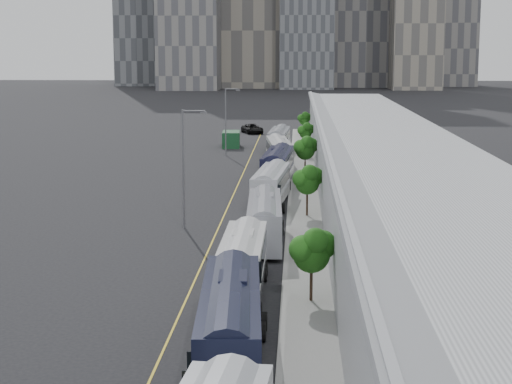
# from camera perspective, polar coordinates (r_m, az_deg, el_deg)

# --- Properties ---
(sidewalk) EXTENTS (10.00, 170.00, 0.12)m
(sidewalk) POSITION_cam_1_polar(r_m,az_deg,el_deg) (72.23, 6.01, -1.99)
(sidewalk) COLOR gray
(sidewalk) RESTS_ON ground
(lane_line) EXTENTS (0.12, 160.00, 0.02)m
(lane_line) POSITION_cam_1_polar(r_m,az_deg,el_deg) (72.41, -2.32, -1.96)
(lane_line) COLOR gold
(lane_line) RESTS_ON ground
(depot) EXTENTS (12.45, 160.40, 7.20)m
(depot) POSITION_cam_1_polar(r_m,az_deg,el_deg) (71.97, 9.23, 0.69)
(depot) COLOR gray
(depot) RESTS_ON ground
(bus_1) EXTENTS (3.42, 13.42, 3.88)m
(bus_1) POSITION_cam_1_polar(r_m,az_deg,el_deg) (39.44, -1.70, -9.29)
(bus_1) COLOR black
(bus_1) RESTS_ON ground
(bus_2) EXTENTS (2.74, 12.21, 3.57)m
(bus_2) POSITION_cam_1_polar(r_m,az_deg,el_deg) (50.37, -0.95, -5.29)
(bus_2) COLOR silver
(bus_2) RESTS_ON ground
(bus_3) EXTENTS (2.87, 12.23, 3.55)m
(bus_3) POSITION_cam_1_polar(r_m,az_deg,el_deg) (63.62, 0.58, -2.18)
(bus_3) COLOR gray
(bus_3) RESTS_ON ground
(bus_4) EXTENTS (3.41, 12.30, 3.55)m
(bus_4) POSITION_cam_1_polar(r_m,az_deg,el_deg) (79.89, 1.02, 0.20)
(bus_4) COLOR silver
(bus_4) RESTS_ON ground
(bus_5) EXTENTS (3.42, 13.13, 3.80)m
(bus_5) POSITION_cam_1_polar(r_m,az_deg,el_deg) (92.43, 1.46, 1.53)
(bus_5) COLOR black
(bus_5) RESTS_ON ground
(bus_6) EXTENTS (3.67, 12.30, 3.54)m
(bus_6) POSITION_cam_1_polar(r_m,az_deg,el_deg) (106.47, 1.54, 2.52)
(bus_6) COLOR silver
(bus_6) RESTS_ON ground
(bus_7) EXTENTS (3.05, 12.14, 3.52)m
(bus_7) POSITION_cam_1_polar(r_m,az_deg,el_deg) (121.42, 1.56, 3.36)
(bus_7) COLOR gray
(bus_7) RESTS_ON ground
(tree_1) EXTENTS (2.14, 2.14, 4.21)m
(tree_1) POSITION_cam_1_polar(r_m,az_deg,el_deg) (48.78, 3.72, -3.83)
(tree_1) COLOR black
(tree_1) RESTS_ON ground
(tree_2) EXTENTS (2.10, 2.10, 4.38)m
(tree_2) POSITION_cam_1_polar(r_m,az_deg,el_deg) (73.94, 3.44, 0.86)
(tree_2) COLOR black
(tree_2) RESTS_ON ground
(tree_3) EXTENTS (2.15, 2.15, 4.86)m
(tree_3) POSITION_cam_1_polar(r_m,az_deg,el_deg) (94.10, 3.30, 2.98)
(tree_3) COLOR black
(tree_3) RESTS_ON ground
(tree_4) EXTENTS (1.69, 1.69, 4.29)m
(tree_4) POSITION_cam_1_polar(r_m,az_deg,el_deg) (116.83, 3.32, 4.06)
(tree_4) COLOR black
(tree_4) RESTS_ON ground
(tree_5) EXTENTS (1.71, 1.71, 3.71)m
(tree_5) POSITION_cam_1_polar(r_m,az_deg,el_deg) (145.55, 3.22, 4.89)
(tree_5) COLOR black
(tree_5) RESTS_ON ground
(street_lamp_near) EXTENTS (2.04, 0.22, 9.61)m
(street_lamp_near) POSITION_cam_1_polar(r_m,az_deg,el_deg) (69.05, -4.73, 2.08)
(street_lamp_near) COLOR #59595E
(street_lamp_near) RESTS_ON ground
(street_lamp_far) EXTENTS (2.04, 0.22, 9.22)m
(street_lamp_far) POSITION_cam_1_polar(r_m,az_deg,el_deg) (117.12, -1.95, 5.01)
(street_lamp_far) COLOR #59595E
(street_lamp_far) RESTS_ON ground
(shipping_container) EXTENTS (2.80, 5.41, 2.35)m
(shipping_container) POSITION_cam_1_polar(r_m,az_deg,el_deg) (127.96, -1.67, 3.54)
(shipping_container) COLOR #123C1F
(shipping_container) RESTS_ON ground
(suv) EXTENTS (4.55, 6.50, 1.65)m
(suv) POSITION_cam_1_polar(r_m,az_deg,el_deg) (149.24, -0.24, 4.24)
(suv) COLOR black
(suv) RESTS_ON ground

